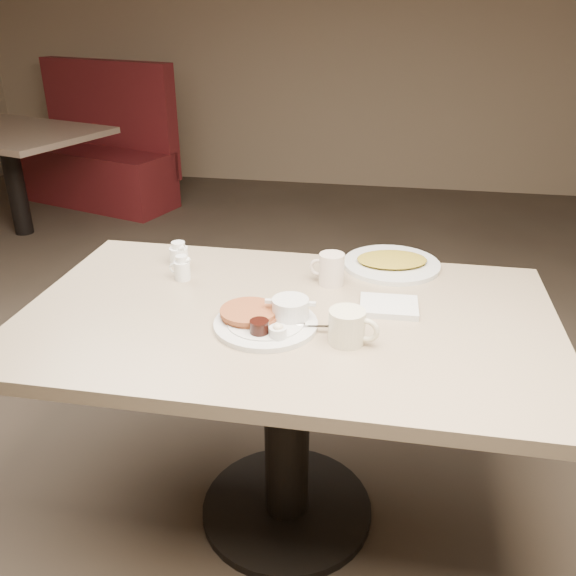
% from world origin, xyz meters
% --- Properties ---
extents(room, '(7.04, 8.04, 2.84)m').
position_xyz_m(room, '(0.00, 0.00, 1.40)').
color(room, '#4C3F33').
rests_on(room, ground).
extents(diner_table, '(1.50, 0.90, 0.75)m').
position_xyz_m(diner_table, '(0.00, 0.00, 0.58)').
color(diner_table, tan).
rests_on(diner_table, ground).
extents(main_plate, '(0.35, 0.29, 0.07)m').
position_xyz_m(main_plate, '(-0.04, -0.08, 0.77)').
color(main_plate, silver).
rests_on(main_plate, diner_table).
extents(coffee_mug_near, '(0.14, 0.11, 0.09)m').
position_xyz_m(coffee_mug_near, '(0.18, -0.13, 0.80)').
color(coffee_mug_near, beige).
rests_on(coffee_mug_near, diner_table).
extents(napkin, '(0.17, 0.14, 0.02)m').
position_xyz_m(napkin, '(0.28, 0.08, 0.76)').
color(napkin, silver).
rests_on(napkin, diner_table).
extents(coffee_mug_far, '(0.12, 0.09, 0.10)m').
position_xyz_m(coffee_mug_far, '(0.10, 0.22, 0.80)').
color(coffee_mug_far, beige).
rests_on(coffee_mug_far, diner_table).
extents(creamer_left, '(0.08, 0.07, 0.08)m').
position_xyz_m(creamer_left, '(-0.37, 0.17, 0.79)').
color(creamer_left, white).
rests_on(creamer_left, diner_table).
extents(creamer_right, '(0.08, 0.09, 0.08)m').
position_xyz_m(creamer_right, '(-0.42, 0.28, 0.79)').
color(creamer_right, white).
rests_on(creamer_right, diner_table).
extents(hash_plate, '(0.37, 0.37, 0.04)m').
position_xyz_m(hash_plate, '(0.28, 0.39, 0.76)').
color(hash_plate, silver).
rests_on(hash_plate, diner_table).
extents(booth_back_left, '(1.67, 1.82, 1.12)m').
position_xyz_m(booth_back_left, '(-2.15, 3.04, 0.41)').
color(booth_back_left, maroon).
rests_on(booth_back_left, ground).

